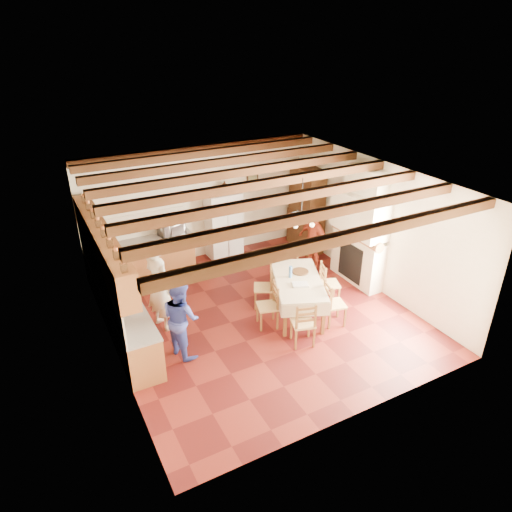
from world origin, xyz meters
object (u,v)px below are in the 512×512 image
at_px(dining_table, 298,283).
at_px(chair_right_near, 335,303).
at_px(chair_end_near, 303,322).
at_px(microwave, 171,229).
at_px(chair_left_near, 267,305).
at_px(hutch, 306,209).
at_px(chair_right_far, 330,283).
at_px(chair_left_far, 263,287).
at_px(refrigerator, 222,224).
at_px(chair_end_far, 292,266).
at_px(person_man, 159,285).
at_px(person_woman_blue, 181,318).
at_px(person_woman_red, 313,240).

xyz_separation_m(dining_table, chair_right_near, (0.46, -0.71, -0.25)).
relative_size(chair_end_near, microwave, 1.59).
distance_m(dining_table, chair_left_near, 0.86).
bearing_deg(hutch, chair_right_far, -108.25).
xyz_separation_m(chair_left_far, chair_right_near, (0.97, -1.28, 0.00)).
bearing_deg(refrigerator, microwave, -177.10).
distance_m(chair_end_far, microwave, 3.14).
bearing_deg(chair_right_far, chair_left_near, 114.94).
height_order(hutch, chair_end_far, hutch).
bearing_deg(person_man, chair_left_near, -135.63).
bearing_deg(chair_right_near, chair_right_far, -15.01).
distance_m(hutch, chair_left_far, 3.34).
xyz_separation_m(hutch, chair_end_near, (-2.47, -3.66, -0.67)).
distance_m(refrigerator, chair_end_far, 2.42).
bearing_deg(dining_table, chair_right_far, 1.28).
bearing_deg(chair_left_far, dining_table, 70.47).
bearing_deg(chair_right_near, refrigerator, 23.66).
relative_size(dining_table, chair_end_near, 2.17).
distance_m(refrigerator, dining_table, 3.37).
xyz_separation_m(chair_right_near, chair_right_far, (0.40, 0.73, 0.00)).
relative_size(hutch, person_woman_blue, 1.48).
relative_size(refrigerator, microwave, 2.92).
height_order(dining_table, chair_right_near, chair_right_near).
bearing_deg(dining_table, hutch, 53.73).
relative_size(chair_left_near, person_woman_blue, 0.62).
bearing_deg(chair_right_far, chair_end_near, 146.05).
bearing_deg(chair_right_near, dining_table, 46.91).
height_order(chair_right_near, person_man, person_man).
height_order(refrigerator, chair_right_far, refrigerator).
height_order(hutch, microwave, hutch).
height_order(chair_left_near, person_woman_red, person_woman_red).
xyz_separation_m(chair_end_near, chair_end_far, (1.04, 2.07, 0.00)).
xyz_separation_m(chair_left_far, person_man, (-2.20, 0.30, 0.49)).
distance_m(refrigerator, chair_right_near, 4.14).
xyz_separation_m(chair_left_near, chair_right_near, (1.26, -0.58, 0.00)).
distance_m(chair_left_far, chair_right_near, 1.61).
distance_m(chair_right_far, person_man, 3.71).
bearing_deg(person_woman_blue, chair_end_far, -83.86).
bearing_deg(person_woman_red, person_man, -92.82).
xyz_separation_m(person_woman_red, microwave, (-3.07, 1.73, 0.28)).
relative_size(chair_right_near, person_man, 0.49).
height_order(refrigerator, hutch, hutch).
distance_m(dining_table, person_woman_blue, 2.65).
distance_m(chair_left_near, person_man, 2.21).
xyz_separation_m(refrigerator, person_woman_red, (1.65, -1.82, -0.10)).
height_order(person_woman_red, microwave, person_woman_red).
relative_size(chair_right_far, person_woman_red, 0.61).
height_order(hutch, chair_end_near, hutch).
relative_size(dining_table, person_woman_red, 1.32).
bearing_deg(chair_right_far, refrigerator, 37.90).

